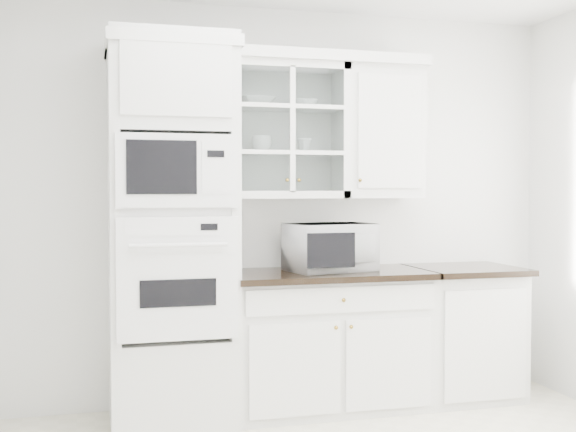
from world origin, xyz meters
name	(u,v)px	position (x,y,z in m)	size (l,w,h in m)	color
room_shell	(338,127)	(0.00, 0.43, 1.78)	(4.00, 3.50, 2.70)	white
oven_column	(172,231)	(-0.75, 1.42, 1.20)	(0.76, 0.68, 2.40)	silver
base_cabinet_run	(327,339)	(0.28, 1.45, 0.46)	(1.32, 0.67, 0.92)	silver
extra_base_cabinet	(463,331)	(1.28, 1.45, 0.46)	(0.72, 0.67, 0.92)	silver
upper_cabinet_glass	(286,131)	(0.03, 1.58, 1.85)	(0.80, 0.33, 0.90)	silver
upper_cabinet_solid	(380,133)	(0.71, 1.58, 1.85)	(0.55, 0.33, 0.90)	silver
crown_molding	(271,57)	(-0.07, 1.56, 2.33)	(2.14, 0.38, 0.07)	white
countertop_microwave	(329,247)	(0.29, 1.45, 1.08)	(0.54, 0.45, 0.31)	white
bowl_a	(257,102)	(-0.17, 1.58, 2.04)	(0.24, 0.24, 0.06)	white
bowl_b	(305,104)	(0.16, 1.58, 2.04)	(0.17, 0.17, 0.05)	white
cup_a	(262,144)	(-0.14, 1.58, 1.76)	(0.13, 0.13, 0.10)	white
cup_b	(304,145)	(0.15, 1.57, 1.76)	(0.10, 0.10, 0.09)	white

